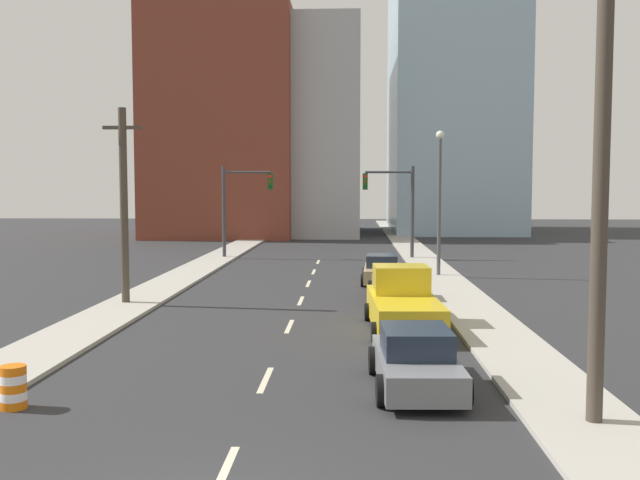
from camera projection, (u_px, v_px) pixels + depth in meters
sidewalk_left at (236, 248)px, 55.99m from camera, size 2.42×91.63×0.13m
sidewalk_right at (412, 249)px, 55.39m from camera, size 2.42×91.63×0.13m
lane_stripe_at_2m at (224, 473)px, 12.04m from camera, size 0.16×2.40×0.01m
lane_stripe_at_8m at (266, 380)px, 17.87m from camera, size 0.16×2.40×0.01m
lane_stripe_at_15m at (289, 326)px, 24.75m from camera, size 0.16×2.40×0.01m
lane_stripe_at_20m at (301, 301)px, 30.35m from camera, size 0.16×2.40×0.01m
lane_stripe_at_26m at (308, 284)px, 35.74m from camera, size 0.16×2.40×0.01m
lane_stripe_at_31m at (314, 272)px, 40.79m from camera, size 0.16×2.40×0.01m
lane_stripe_at_36m at (318, 262)px, 46.23m from camera, size 0.16×2.40×0.01m
building_brick_left at (226, 127)px, 71.48m from camera, size 14.00×16.00×21.72m
building_office_center at (302, 134)px, 75.17m from camera, size 12.00×20.00×20.96m
building_glass_right at (451, 75)px, 77.96m from camera, size 13.00×20.00×34.24m
traffic_signal_left at (237, 200)px, 48.24m from camera, size 3.47×0.35×6.25m
traffic_signal_right at (399, 200)px, 47.76m from camera, size 3.47×0.35×6.25m
utility_pole_right_near at (601, 167)px, 13.97m from camera, size 1.60×0.32×10.20m
utility_pole_left_mid at (124, 204)px, 28.96m from camera, size 1.60×0.32×8.04m
traffic_barrel at (13, 387)px, 15.51m from camera, size 0.56×0.56×0.95m
street_lamp at (439, 192)px, 38.05m from camera, size 0.44×0.44×7.83m
sedan_gray at (416, 361)px, 17.01m from camera, size 2.20×4.50×1.48m
pickup_truck_yellow at (403, 305)px, 24.14m from camera, size 2.58×5.89×2.11m
sedan_brown at (392, 285)px, 30.38m from camera, size 2.01×4.38×1.49m
sedan_tan at (382, 270)px, 35.94m from camera, size 2.19×4.57×1.44m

